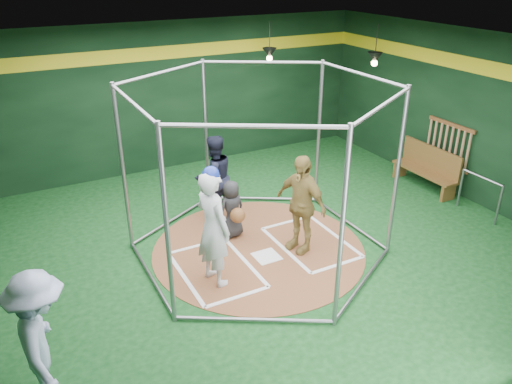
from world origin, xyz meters
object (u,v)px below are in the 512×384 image
visitor_leopard (301,204)px  dugout_bench (427,167)px  umpire (214,177)px  batter_figure (213,227)px

visitor_leopard → dugout_bench: (3.97, 0.92, -0.41)m
visitor_leopard → umpire: bearing=-173.7°
visitor_leopard → dugout_bench: size_ratio=1.07×
visitor_leopard → dugout_bench: 4.10m
umpire → dugout_bench: umpire is taller
visitor_leopard → umpire: 2.03m
batter_figure → dugout_bench: 5.83m
batter_figure → dugout_bench: batter_figure is taller
dugout_bench → batter_figure: bearing=-168.9°
visitor_leopard → umpire: size_ratio=1.05×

